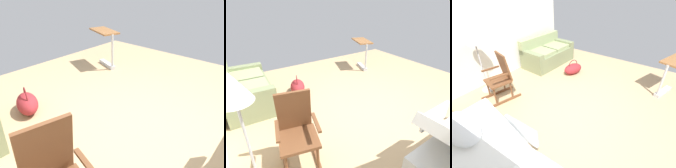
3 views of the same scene
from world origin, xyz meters
The scene contains 3 objects.
ground_plane centered at (0.00, 0.00, 0.00)m, with size 6.41×6.41×0.00m, color tan.
overbed_table centered at (1.90, -1.33, 0.53)m, with size 0.89×0.64×0.84m.
duffel_bag centered at (1.43, 0.99, 0.15)m, with size 0.63×0.49×0.43m.
Camera 1 is at (-1.49, 2.26, 1.95)m, focal length 34.33 mm.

